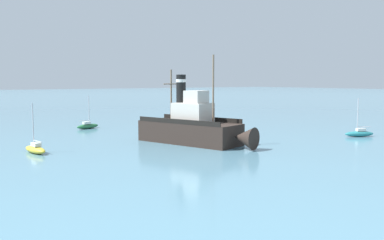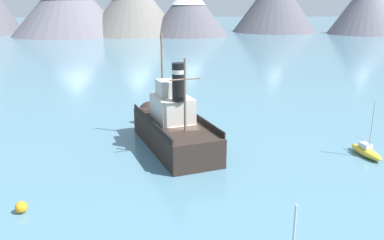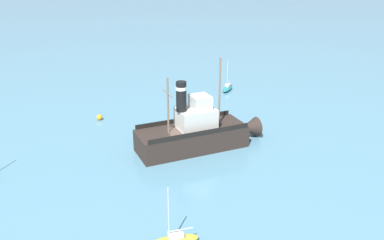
% 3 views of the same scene
% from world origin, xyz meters
% --- Properties ---
extents(ground_plane, '(600.00, 600.00, 0.00)m').
position_xyz_m(ground_plane, '(0.00, 0.00, 0.00)').
color(ground_plane, teal).
extents(mountain_ridge, '(183.02, 50.48, 33.33)m').
position_xyz_m(mountain_ridge, '(-12.68, 130.07, 12.83)').
color(mountain_ridge, '#56545B').
rests_on(mountain_ridge, ground).
extents(old_tugboat, '(7.88, 14.74, 9.90)m').
position_xyz_m(old_tugboat, '(-0.93, 1.80, 1.83)').
color(old_tugboat, '#2D231E').
rests_on(old_tugboat, ground).
extents(sailboat_yellow, '(1.74, 3.93, 4.90)m').
position_xyz_m(sailboat_yellow, '(15.48, -1.84, 0.43)').
color(sailboat_yellow, gold).
rests_on(sailboat_yellow, ground).
extents(mooring_buoy, '(0.75, 0.75, 0.75)m').
position_xyz_m(mooring_buoy, '(-10.56, -9.85, 0.37)').
color(mooring_buoy, orange).
rests_on(mooring_buoy, ground).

